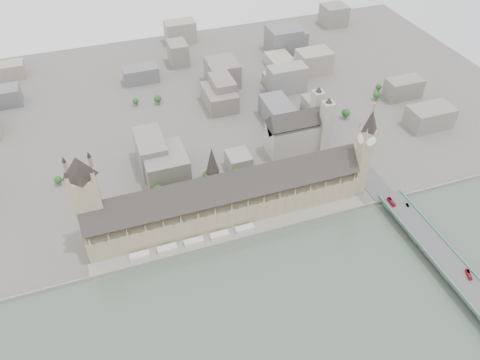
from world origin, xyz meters
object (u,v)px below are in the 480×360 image
object	(u,v)px
westminster_abbey	(299,131)
elizabeth_tower	(365,147)
westminster_bridge	(433,249)
victoria_tower	(87,198)
red_bus_north	(391,202)
red_bus_south	(469,274)
car_silver	(407,205)
palace_of_westminster	(226,198)

from	to	relation	value
westminster_abbey	elizabeth_tower	bearing A→B (deg)	-72.71
westminster_bridge	victoria_tower	bearing A→B (deg)	158.22
victoria_tower	elizabeth_tower	bearing A→B (deg)	-3.96
red_bus_north	red_bus_south	world-z (taller)	red_bus_north
victoria_tower	westminster_abbey	bearing A→B (deg)	16.50
victoria_tower	westminster_abbey	size ratio (longest dim) A/B	1.47
red_bus_north	car_silver	bearing A→B (deg)	-29.08
elizabeth_tower	red_bus_north	world-z (taller)	elizabeth_tower
victoria_tower	red_bus_north	distance (m)	285.87
red_bus_south	car_silver	size ratio (longest dim) A/B	2.24
palace_of_westminster	red_bus_south	size ratio (longest dim) A/B	24.62
westminster_abbey	car_silver	bearing A→B (deg)	-66.23
red_bus_north	red_bus_south	bearing A→B (deg)	-79.39
elizabeth_tower	red_bus_north	xyz separation A→B (m)	(17.44, -35.63, -46.12)
westminster_bridge	westminster_abbey	world-z (taller)	westminster_abbey
palace_of_westminster	westminster_abbey	size ratio (longest dim) A/B	3.90
palace_of_westminster	victoria_tower	size ratio (longest dim) A/B	2.65
victoria_tower	palace_of_westminster	bearing A→B (deg)	-2.96
palace_of_westminster	westminster_bridge	world-z (taller)	palace_of_westminster
westminster_bridge	red_bus_south	bearing A→B (deg)	-81.07
victoria_tower	red_bus_south	world-z (taller)	victoria_tower
red_bus_south	westminster_bridge	bearing A→B (deg)	120.18
westminster_bridge	red_bus_south	xyz separation A→B (m)	(5.90, -37.53, 6.62)
car_silver	palace_of_westminster	bearing A→B (deg)	169.51
palace_of_westminster	westminster_abbey	bearing A→B (deg)	34.17
red_bus_north	car_silver	size ratio (longest dim) A/B	2.56
westminster_bridge	westminster_abbey	xyz separation A→B (m)	(-51.08, 182.50, 19.96)
red_bus_north	westminster_bridge	bearing A→B (deg)	-80.42
westminster_bridge	elizabeth_tower	bearing A→B (deg)	104.11
westminster_abbey	red_bus_south	bearing A→B (deg)	-75.48
victoria_tower	car_silver	world-z (taller)	victoria_tower
westminster_abbey	red_bus_south	xyz separation A→B (m)	(56.97, -220.03, -13.33)
palace_of_westminster	elizabeth_tower	xyz separation A→B (m)	(138.00, -11.70, 35.38)
car_silver	red_bus_north	bearing A→B (deg)	155.38
palace_of_westminster	red_bus_south	distance (m)	221.93
westminster_abbey	palace_of_westminster	bearing A→B (deg)	-145.83
elizabeth_tower	car_silver	size ratio (longest dim) A/B	22.39
red_bus_south	car_silver	world-z (taller)	red_bus_south
elizabeth_tower	westminster_bridge	world-z (taller)	elizabeth_tower
victoria_tower	car_silver	distance (m)	300.42
westminster_bridge	car_silver	bearing A→B (deg)	82.68
elizabeth_tower	red_bus_north	bearing A→B (deg)	-63.92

